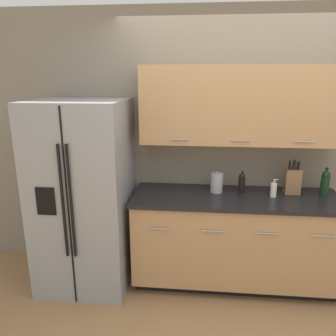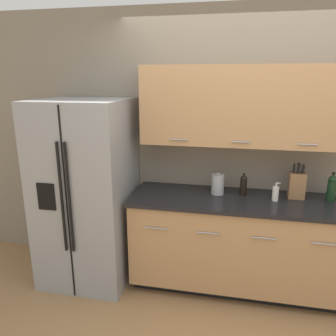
{
  "view_description": "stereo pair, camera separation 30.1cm",
  "coord_description": "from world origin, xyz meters",
  "px_view_note": "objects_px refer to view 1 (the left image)",
  "views": [
    {
      "loc": [
        -0.46,
        -2.17,
        1.96
      ],
      "look_at": [
        -0.74,
        0.72,
        1.15
      ],
      "focal_mm": 35.0,
      "sensor_mm": 36.0,
      "label": 1
    },
    {
      "loc": [
        -0.16,
        -2.13,
        1.96
      ],
      "look_at": [
        -0.74,
        0.72,
        1.15
      ],
      "focal_mm": 35.0,
      "sensor_mm": 36.0,
      "label": 2
    }
  ],
  "objects_px": {
    "refrigerator": "(85,195)",
    "steel_canister": "(217,183)",
    "oil_bottle": "(242,182)",
    "knife_block": "(293,181)",
    "wine_bottle": "(325,182)",
    "soap_dispenser": "(274,190)"
  },
  "relations": [
    {
      "from": "refrigerator",
      "to": "steel_canister",
      "type": "xyz_separation_m",
      "value": [
        1.24,
        0.17,
        0.11
      ]
    },
    {
      "from": "refrigerator",
      "to": "oil_bottle",
      "type": "distance_m",
      "value": 1.49
    },
    {
      "from": "knife_block",
      "to": "oil_bottle",
      "type": "distance_m",
      "value": 0.47
    },
    {
      "from": "oil_bottle",
      "to": "wine_bottle",
      "type": "bearing_deg",
      "value": -0.27
    },
    {
      "from": "wine_bottle",
      "to": "steel_canister",
      "type": "bearing_deg",
      "value": -179.37
    },
    {
      "from": "knife_block",
      "to": "wine_bottle",
      "type": "distance_m",
      "value": 0.29
    },
    {
      "from": "refrigerator",
      "to": "wine_bottle",
      "type": "distance_m",
      "value": 2.24
    },
    {
      "from": "wine_bottle",
      "to": "refrigerator",
      "type": "bearing_deg",
      "value": -175.33
    },
    {
      "from": "soap_dispenser",
      "to": "oil_bottle",
      "type": "bearing_deg",
      "value": 161.29
    },
    {
      "from": "refrigerator",
      "to": "soap_dispenser",
      "type": "xyz_separation_m",
      "value": [
        1.75,
        0.09,
        0.09
      ]
    },
    {
      "from": "refrigerator",
      "to": "wine_bottle",
      "type": "xyz_separation_m",
      "value": [
        2.23,
        0.18,
        0.14
      ]
    },
    {
      "from": "knife_block",
      "to": "soap_dispenser",
      "type": "relative_size",
      "value": 1.93
    },
    {
      "from": "wine_bottle",
      "to": "oil_bottle",
      "type": "height_order",
      "value": "wine_bottle"
    },
    {
      "from": "soap_dispenser",
      "to": "steel_canister",
      "type": "relative_size",
      "value": 0.83
    },
    {
      "from": "soap_dispenser",
      "to": "oil_bottle",
      "type": "distance_m",
      "value": 0.29
    },
    {
      "from": "knife_block",
      "to": "refrigerator",
      "type": "bearing_deg",
      "value": -174.15
    },
    {
      "from": "oil_bottle",
      "to": "soap_dispenser",
      "type": "bearing_deg",
      "value": -18.71
    },
    {
      "from": "refrigerator",
      "to": "soap_dispenser",
      "type": "relative_size",
      "value": 10.44
    },
    {
      "from": "oil_bottle",
      "to": "steel_canister",
      "type": "xyz_separation_m",
      "value": [
        -0.23,
        -0.01,
        -0.0
      ]
    },
    {
      "from": "soap_dispenser",
      "to": "oil_bottle",
      "type": "relative_size",
      "value": 0.81
    },
    {
      "from": "refrigerator",
      "to": "wine_bottle",
      "type": "relative_size",
      "value": 6.71
    },
    {
      "from": "soap_dispenser",
      "to": "steel_canister",
      "type": "bearing_deg",
      "value": 171.2
    }
  ]
}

